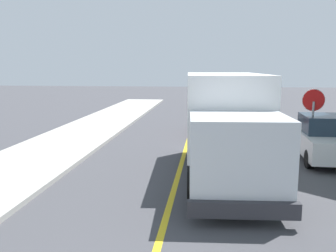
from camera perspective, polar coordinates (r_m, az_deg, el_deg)
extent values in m
cube|color=gold|center=(12.41, 1.90, -6.71)|extent=(0.16, 56.00, 0.01)
cube|color=white|center=(12.14, 8.76, 1.97)|extent=(2.69, 5.13, 2.60)
cube|color=silver|center=(8.80, 10.91, -3.89)|extent=(2.39, 2.13, 1.70)
cube|color=#1E2D3D|center=(7.85, 11.88, -2.73)|extent=(2.04, 0.20, 0.75)
cube|color=#2D2D33|center=(8.09, 11.73, -12.78)|extent=(2.41, 0.34, 0.36)
cylinder|color=black|center=(9.44, 16.97, -9.20)|extent=(0.36, 1.02, 1.00)
cylinder|color=black|center=(9.17, 3.95, -9.37)|extent=(0.36, 1.02, 1.00)
cylinder|color=black|center=(13.74, 12.47, -3.21)|extent=(0.36, 1.02, 1.00)
cylinder|color=black|center=(13.56, 3.67, -3.18)|extent=(0.36, 1.02, 1.00)
cube|color=maroon|center=(18.82, 8.52, 0.74)|extent=(1.89, 4.44, 0.76)
cube|color=#1E2D3D|center=(18.88, 8.54, 2.91)|extent=(1.62, 1.83, 0.64)
cylinder|color=black|center=(17.56, 11.32, -1.05)|extent=(0.23, 0.64, 0.64)
cylinder|color=black|center=(17.46, 6.16, -0.98)|extent=(0.23, 0.64, 0.64)
cylinder|color=black|center=(20.32, 10.50, 0.38)|extent=(0.23, 0.64, 0.64)
cylinder|color=black|center=(20.24, 6.04, 0.45)|extent=(0.23, 0.64, 0.64)
cube|color=silver|center=(25.31, 8.44, 2.94)|extent=(1.84, 4.42, 0.76)
cube|color=#1E2D3D|center=(25.39, 8.47, 4.55)|extent=(1.60, 1.82, 0.64)
cylinder|color=black|center=(24.00, 10.45, 1.75)|extent=(0.23, 0.64, 0.64)
cylinder|color=black|center=(23.93, 6.68, 1.81)|extent=(0.23, 0.64, 0.64)
cylinder|color=black|center=(26.79, 9.99, 2.54)|extent=(0.23, 0.64, 0.64)
cylinder|color=black|center=(26.72, 6.60, 2.60)|extent=(0.23, 0.64, 0.64)
cube|color=#4C564C|center=(31.82, 7.90, 4.25)|extent=(2.01, 4.48, 0.76)
cube|color=#1E2D3D|center=(31.92, 7.91, 5.53)|extent=(1.67, 1.88, 0.64)
cylinder|color=black|center=(30.53, 9.56, 3.38)|extent=(0.25, 0.65, 0.64)
cylinder|color=black|center=(30.41, 6.59, 3.42)|extent=(0.25, 0.65, 0.64)
cylinder|color=black|center=(33.32, 9.07, 3.88)|extent=(0.25, 0.65, 0.64)
cylinder|color=black|center=(33.21, 6.35, 3.92)|extent=(0.25, 0.65, 0.64)
cube|color=silver|center=(14.77, 23.13, -2.29)|extent=(1.90, 4.44, 0.76)
cube|color=#1E2D3D|center=(14.51, 23.46, 0.30)|extent=(1.63, 1.84, 0.64)
cylinder|color=black|center=(15.99, 19.01, -2.40)|extent=(0.24, 0.65, 0.64)
cylinder|color=black|center=(16.37, 24.45, -2.47)|extent=(0.24, 0.65, 0.64)
cylinder|color=black|center=(13.31, 21.33, -4.85)|extent=(0.24, 0.65, 0.64)
cylinder|color=gray|center=(14.05, 21.65, -0.89)|extent=(0.08, 0.08, 2.20)
cylinder|color=red|center=(13.93, 21.91, 3.79)|extent=(0.76, 0.03, 0.76)
cylinder|color=white|center=(13.95, 21.89, 3.80)|extent=(0.80, 0.02, 0.80)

